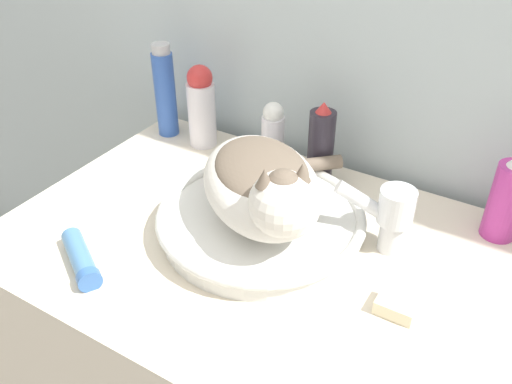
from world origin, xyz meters
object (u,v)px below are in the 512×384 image
faucet (390,214)px  deodorant_stick (273,135)px  hairspray_can_black (321,145)px  cream_tube (81,259)px  cat (264,183)px  soap_bar (397,306)px  spray_bottle_trigger (507,200)px  lotion_bottle_white (201,106)px  shampoo_bottle_tall (165,92)px

faucet → deodorant_stick: 0.34m
hairspray_can_black → cream_tube: bearing=-116.3°
cat → soap_bar: 0.29m
cat → hairspray_can_black: bearing=133.2°
soap_bar → spray_bottle_trigger: bearing=71.2°
deodorant_stick → lotion_bottle_white: bearing=180.0°
faucet → shampoo_bottle_tall: size_ratio=0.61×
shampoo_bottle_tall → soap_bar: (0.67, -0.28, -0.10)m
soap_bar → hairspray_can_black: bearing=133.7°
deodorant_stick → faucet: bearing=-24.7°
soap_bar → deodorant_stick: bearing=143.7°
faucet → deodorant_stick: size_ratio=0.91×
deodorant_stick → soap_bar: (0.38, -0.28, -0.06)m
cat → hairspray_can_black: 0.23m
deodorant_stick → hairspray_can_black: 0.11m
spray_bottle_trigger → faucet: bearing=-138.7°
shampoo_bottle_tall → spray_bottle_trigger: (0.77, 0.00, -0.03)m
soap_bar → lotion_bottle_white: bearing=153.7°
spray_bottle_trigger → cream_tube: spray_bottle_trigger is taller
shampoo_bottle_tall → cat: bearing=-29.4°
faucet → cream_tube: faucet is taller
shampoo_bottle_tall → faucet: bearing=-13.4°
cat → deodorant_stick: (-0.11, 0.23, -0.04)m
deodorant_stick → hairspray_can_black: bearing=0.0°
shampoo_bottle_tall → spray_bottle_trigger: size_ratio=1.32×
lotion_bottle_white → hairspray_can_black: 0.30m
deodorant_stick → shampoo_bottle_tall: shampoo_bottle_tall is taller
hairspray_can_black → lotion_bottle_white: bearing=-180.0°
cat → faucet: cat is taller
lotion_bottle_white → spray_bottle_trigger: (0.66, 0.00, -0.02)m
cat → spray_bottle_trigger: (0.36, 0.23, -0.04)m
hairspray_can_black → cream_tube: hairspray_can_black is taller
faucet → cream_tube: bearing=17.4°
deodorant_stick → spray_bottle_trigger: 0.47m
faucet → spray_bottle_trigger: spray_bottle_trigger is taller
hairspray_can_black → soap_bar: (0.27, -0.28, -0.07)m
faucet → soap_bar: size_ratio=2.25×
deodorant_stick → soap_bar: bearing=-36.3°
cat → deodorant_stick: 0.26m
spray_bottle_trigger → hairspray_can_black: hairspray_can_black is taller
soap_bar → shampoo_bottle_tall: bearing=157.4°
spray_bottle_trigger → soap_bar: 0.30m
cream_tube → soap_bar: size_ratio=2.27×
faucet → shampoo_bottle_tall: bearing=-32.4°
spray_bottle_trigger → cream_tube: size_ratio=1.23×
faucet → hairspray_can_black: 0.25m
deodorant_stick → soap_bar: size_ratio=2.48×
faucet → cream_tube: (-0.43, -0.31, -0.06)m
cat → shampoo_bottle_tall: bearing=-165.8°
faucet → spray_bottle_trigger: bearing=-157.6°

